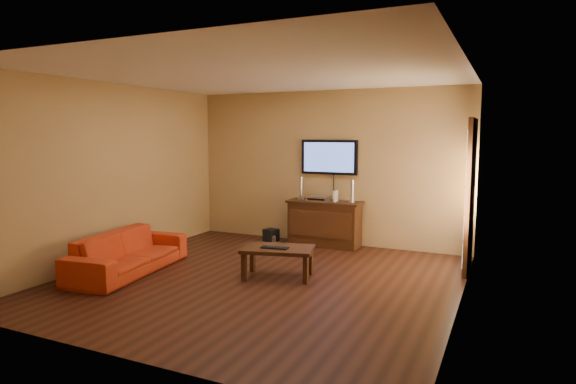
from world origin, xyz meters
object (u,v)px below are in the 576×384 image
Objects in this scene: sofa at (129,246)px; subwoofer at (271,235)px; game_console at (336,196)px; bottle at (274,241)px; media_console at (324,223)px; speaker_left at (301,189)px; keyboard at (275,248)px; av_receiver at (319,199)px; television at (329,157)px; coffee_table at (278,252)px; speaker_right at (352,192)px.

subwoofer is (0.92, 2.61, -0.27)m from sofa.
game_console reaches higher than bottle.
sofa is (-1.93, -2.69, -0.02)m from media_console.
speaker_left is 1.05× the size of keyboard.
sofa is at bearing -122.66° from av_receiver.
television reaches higher than keyboard.
speaker_left reaches higher than sofa.
keyboard reaches higher than subwoofer.
av_receiver is at bearing -156.23° from media_console.
av_receiver is at bearing 94.90° from keyboard.
sofa reaches higher than keyboard.
speaker_left is 2.27m from keyboard.
av_receiver is (-0.19, 2.00, 0.47)m from coffee_table.
speaker_left is at bearing -35.56° from sofa.
keyboard is (1.09, -2.03, 0.32)m from subwoofer.
av_receiver is (-0.09, -0.25, -0.71)m from television.
game_console is (-0.28, -0.03, -0.08)m from speaker_right.
coffee_table is 2.76× the size of speaker_right.
game_console is at bearing -45.60° from sofa.
television is 1.76m from bottle.
television is (-0.00, 0.21, 1.14)m from media_console.
speaker_left is 1.79× the size of subwoofer.
speaker_left is (1.47, 2.71, 0.59)m from sofa.
speaker_right is at bearing 79.34° from coffee_table.
speaker_right is at bearing 8.16° from game_console.
sofa is at bearing -126.75° from game_console.
sofa is at bearing -123.59° from television.
bottle is at bearing -161.36° from speaker_right.
television reaches higher than media_console.
game_console reaches higher than av_receiver.
television is at bearing 22.29° from speaker_left.
television is 5.44× the size of bottle.
speaker_right is (0.48, -0.19, -0.57)m from television.
media_console is at bearing 27.51° from bottle.
subwoofer is (-1.00, -0.08, -0.29)m from media_console.
keyboard is at bearing -91.56° from game_console.
subwoofer is 0.59× the size of keyboard.
keyboard is at bearing -83.13° from av_receiver.
speaker_left reaches higher than speaker_right.
subwoofer is at bearing -176.02° from speaker_right.
speaker_right is 1.72× the size of subwoofer.
television is 0.72m from game_console.
subwoofer is 1.19× the size of bottle.
av_receiver is at bearing 28.01° from bottle.
subwoofer is at bearing 119.25° from coffee_table.
television is 0.75m from av_receiver.
subwoofer is at bearing -26.63° from sofa.
subwoofer reaches higher than bottle.
sofa is 10.28× the size of bottle.
game_console reaches higher than media_console.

